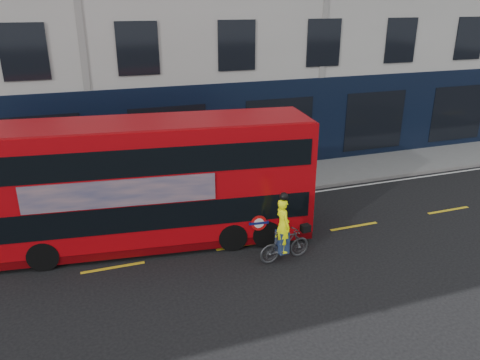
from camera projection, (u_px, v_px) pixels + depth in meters
name	position (u px, v px, depth m)	size (l,w,h in m)	color
ground	(118.00, 297.00, 12.15)	(120.00, 120.00, 0.00)	black
pavement	(101.00, 201.00, 17.85)	(60.00, 3.00, 0.12)	gray
kerb	(104.00, 216.00, 16.53)	(60.00, 0.12, 0.13)	slate
road_edge_line	(105.00, 221.00, 16.29)	(58.00, 0.10, 0.01)	silver
lane_dashes	(113.00, 268.00, 13.47)	(58.00, 0.12, 0.01)	gold
bus	(153.00, 183.00, 14.22)	(9.96, 3.40, 3.94)	#AF070C
cyclist	(284.00, 238.00, 13.61)	(1.67, 0.64, 2.18)	#404245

